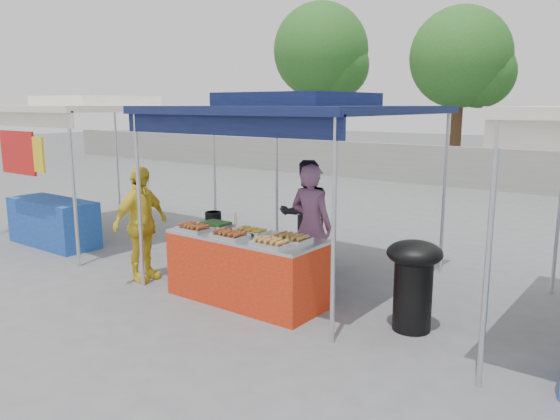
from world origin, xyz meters
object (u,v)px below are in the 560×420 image
Objects in this scene: wok_burner at (414,277)px; helper_man at (306,214)px; vendor_table at (246,268)px; cooking_pot at (213,216)px; vendor_woman at (311,226)px; customer_person at (141,224)px.

helper_man is (-2.28, 1.28, 0.22)m from wok_burner.
vendor_table is 8.98× the size of cooking_pot.
vendor_woman is 1.04× the size of customer_person.
cooking_pot is at bearing -156.30° from wok_burner.
vendor_woman is (1.19, 0.62, -0.08)m from cooking_pot.
customer_person is at bearing -172.46° from vendor_table.
wok_burner is (2.89, 0.07, -0.32)m from cooking_pot.
customer_person is (-0.84, -0.56, -0.12)m from cooking_pot.
cooking_pot is at bearing 21.18° from helper_man.
vendor_woman is at bearing 27.50° from cooking_pot.
customer_person is at bearing -148.06° from wok_burner.
wok_burner is 0.63× the size of customer_person.
vendor_woman reaches higher than customer_person.
vendor_woman reaches higher than vendor_table.
vendor_table is 1.05m from cooking_pot.
wok_burner is at bearing -84.59° from customer_person.
vendor_woman reaches higher than wok_burner.
wok_burner is 0.62× the size of helper_man.
cooking_pot is at bearing 25.70° from vendor_woman.
vendor_woman is 2.35m from customer_person.
helper_man reaches higher than wok_burner.
helper_man is 2.40m from customer_person.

